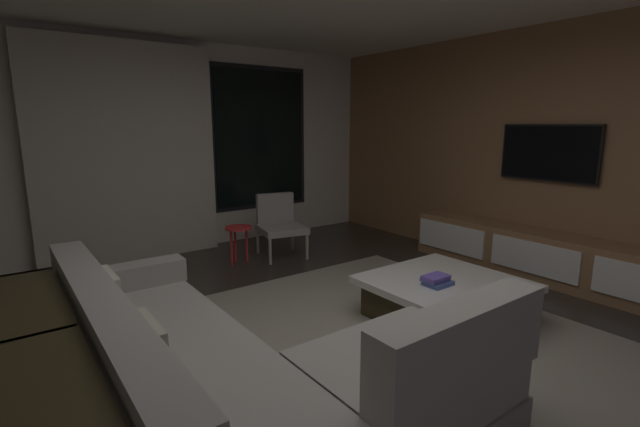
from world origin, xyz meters
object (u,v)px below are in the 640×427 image
object	(u,v)px
accent_chair_near_window	(279,222)
side_stool	(238,233)
sectional_couch	(235,374)
media_console	(548,258)
coffee_table	(444,300)
console_table_behind_couch	(37,403)
book_stack_on_coffee_table	(437,280)
mounted_tv	(548,153)

from	to	relation	value
accent_chair_near_window	side_stool	distance (m)	0.59
sectional_couch	media_console	xyz separation A→B (m)	(3.69, 0.12, -0.04)
coffee_table	console_table_behind_couch	bearing A→B (deg)	-179.72
sectional_couch	book_stack_on_coffee_table	xyz separation A→B (m)	(1.86, 0.12, 0.11)
sectional_couch	mounted_tv	world-z (taller)	mounted_tv
mounted_tv	sectional_couch	bearing A→B (deg)	-175.38
accent_chair_near_window	mounted_tv	size ratio (longest dim) A/B	0.75
mounted_tv	console_table_behind_couch	bearing A→B (deg)	-177.81
side_stool	coffee_table	bearing A→B (deg)	-74.46
media_console	mounted_tv	bearing A→B (deg)	47.52
book_stack_on_coffee_table	sectional_couch	bearing A→B (deg)	-176.29
accent_chair_near_window	mounted_tv	world-z (taller)	mounted_tv
side_stool	console_table_behind_couch	xyz separation A→B (m)	(-2.23, -2.49, 0.04)
book_stack_on_coffee_table	console_table_behind_couch	bearing A→B (deg)	179.82
coffee_table	mounted_tv	xyz separation A→B (m)	(1.86, 0.17, 1.16)
accent_chair_near_window	media_console	distance (m)	3.11
sectional_couch	side_stool	bearing A→B (deg)	63.31
book_stack_on_coffee_table	side_stool	bearing A→B (deg)	102.22
side_stool	sectional_couch	bearing A→B (deg)	-116.69
coffee_table	book_stack_on_coffee_table	world-z (taller)	book_stack_on_coffee_table
console_table_behind_couch	accent_chair_near_window	bearing A→B (deg)	41.84
coffee_table	mounted_tv	world-z (taller)	mounted_tv
sectional_couch	accent_chair_near_window	world-z (taller)	sectional_couch
console_table_behind_couch	media_console	bearing A→B (deg)	-0.18
sectional_couch	accent_chair_near_window	xyz separation A→B (m)	(1.91, 2.66, 0.14)
book_stack_on_coffee_table	accent_chair_near_window	distance (m)	2.54
coffee_table	side_stool	distance (m)	2.58
mounted_tv	media_console	bearing A→B (deg)	-132.48
sectional_couch	mounted_tv	distance (m)	4.03
coffee_table	console_table_behind_couch	world-z (taller)	console_table_behind_couch
side_stool	mounted_tv	distance (m)	3.58
book_stack_on_coffee_table	media_console	world-z (taller)	media_console
book_stack_on_coffee_table	mounted_tv	xyz separation A→B (m)	(2.01, 0.19, 0.95)
mounted_tv	coffee_table	bearing A→B (deg)	-174.82
console_table_behind_couch	side_stool	bearing A→B (deg)	48.18
book_stack_on_coffee_table	console_table_behind_couch	distance (m)	2.77
sectional_couch	console_table_behind_couch	world-z (taller)	sectional_couch
sectional_couch	accent_chair_near_window	bearing A→B (deg)	54.29
sectional_couch	accent_chair_near_window	size ratio (longest dim) A/B	3.21
accent_chair_near_window	side_stool	bearing A→B (deg)	-176.88
coffee_table	accent_chair_near_window	xyz separation A→B (m)	(-0.10, 2.51, 0.25)
coffee_table	media_console	size ratio (longest dim) A/B	0.37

